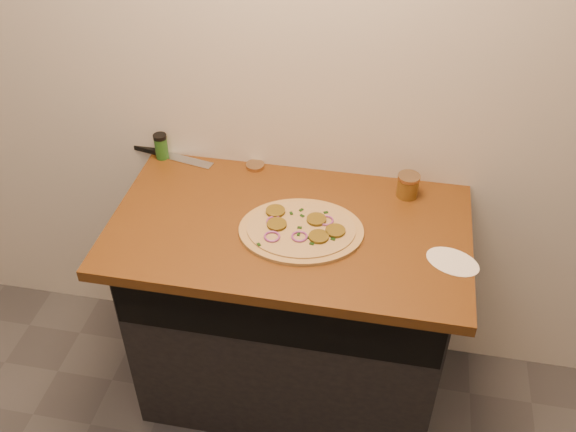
% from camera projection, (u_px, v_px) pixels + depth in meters
% --- Properties ---
extents(cabinet, '(1.10, 0.60, 0.86)m').
position_uv_depth(cabinet, '(291.00, 313.00, 2.46)').
color(cabinet, black).
rests_on(cabinet, ground).
extents(countertop, '(1.20, 0.70, 0.04)m').
position_uv_depth(countertop, '(289.00, 228.00, 2.15)').
color(countertop, brown).
rests_on(countertop, cabinet).
extents(pizza, '(0.45, 0.45, 0.03)m').
position_uv_depth(pizza, '(301.00, 230.00, 2.10)').
color(pizza, tan).
rests_on(pizza, countertop).
extents(chefs_knife, '(0.33, 0.10, 0.02)m').
position_uv_depth(chefs_knife, '(166.00, 154.00, 2.45)').
color(chefs_knife, '#B7BAC1').
rests_on(chefs_knife, countertop).
extents(mason_jar_lid, '(0.08, 0.08, 0.01)m').
position_uv_depth(mason_jar_lid, '(255.00, 166.00, 2.39)').
color(mason_jar_lid, tan).
rests_on(mason_jar_lid, countertop).
extents(salsa_jar, '(0.08, 0.08, 0.09)m').
position_uv_depth(salsa_jar, '(408.00, 185.00, 2.24)').
color(salsa_jar, '#A31910').
rests_on(salsa_jar, countertop).
extents(spice_shaker, '(0.05, 0.05, 0.10)m').
position_uv_depth(spice_shaker, '(161.00, 146.00, 2.42)').
color(spice_shaker, '#23591C').
rests_on(spice_shaker, countertop).
extents(flour_spill, '(0.23, 0.23, 0.00)m').
position_uv_depth(flour_spill, '(453.00, 262.00, 2.00)').
color(flour_spill, white).
rests_on(flour_spill, countertop).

